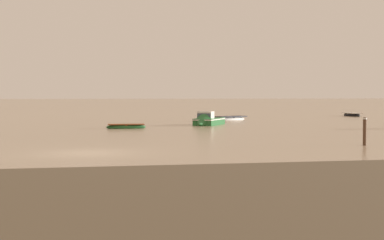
{
  "coord_description": "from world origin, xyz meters",
  "views": [
    {
      "loc": [
        -0.94,
        -27.89,
        2.67
      ],
      "look_at": [
        8.23,
        16.59,
        0.78
      ],
      "focal_mm": 56.28,
      "sensor_mm": 36.0,
      "label": 1
    }
  ],
  "objects_px": {
    "rowboat_moored_2": "(126,127)",
    "mooring_post_near": "(365,132)",
    "motorboat_moored_0": "(207,122)",
    "rowboat_moored_1": "(352,115)",
    "rowboat_moored_4": "(230,119)"
  },
  "relations": [
    {
      "from": "motorboat_moored_0",
      "to": "rowboat_moored_2",
      "type": "distance_m",
      "value": 8.23
    },
    {
      "from": "motorboat_moored_0",
      "to": "mooring_post_near",
      "type": "bearing_deg",
      "value": 40.11
    },
    {
      "from": "rowboat_moored_1",
      "to": "mooring_post_near",
      "type": "height_order",
      "value": "mooring_post_near"
    },
    {
      "from": "rowboat_moored_1",
      "to": "rowboat_moored_4",
      "type": "height_order",
      "value": "rowboat_moored_4"
    },
    {
      "from": "rowboat_moored_1",
      "to": "rowboat_moored_4",
      "type": "bearing_deg",
      "value": -60.17
    },
    {
      "from": "rowboat_moored_4",
      "to": "mooring_post_near",
      "type": "height_order",
      "value": "mooring_post_near"
    },
    {
      "from": "motorboat_moored_0",
      "to": "rowboat_moored_1",
      "type": "height_order",
      "value": "motorboat_moored_0"
    },
    {
      "from": "rowboat_moored_1",
      "to": "mooring_post_near",
      "type": "distance_m",
      "value": 45.61
    },
    {
      "from": "motorboat_moored_0",
      "to": "rowboat_moored_2",
      "type": "xyz_separation_m",
      "value": [
        -7.43,
        -3.52,
        -0.14
      ]
    },
    {
      "from": "rowboat_moored_2",
      "to": "mooring_post_near",
      "type": "distance_m",
      "value": 21.75
    },
    {
      "from": "rowboat_moored_2",
      "to": "mooring_post_near",
      "type": "relative_size",
      "value": 1.94
    },
    {
      "from": "motorboat_moored_0",
      "to": "rowboat_moored_1",
      "type": "xyz_separation_m",
      "value": [
        23.19,
        18.71,
        -0.11
      ]
    },
    {
      "from": "rowboat_moored_4",
      "to": "motorboat_moored_0",
      "type": "bearing_deg",
      "value": -149.34
    },
    {
      "from": "motorboat_moored_0",
      "to": "rowboat_moored_1",
      "type": "bearing_deg",
      "value": 160.37
    },
    {
      "from": "rowboat_moored_4",
      "to": "mooring_post_near",
      "type": "bearing_deg",
      "value": -123.55
    }
  ]
}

